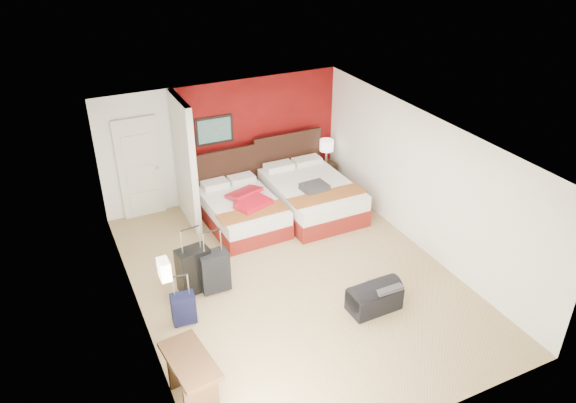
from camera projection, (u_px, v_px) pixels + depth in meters
ground at (293, 278)px, 9.25m from camera, size 6.50×6.50×0.00m
room_walls at (182, 193)px, 9.23m from camera, size 5.02×6.52×2.50m
red_accent_panel at (258, 136)px, 11.48m from camera, size 3.50×0.04×2.50m
partition_wall at (185, 162)px, 10.33m from camera, size 0.12×1.20×2.50m
entry_door at (140, 168)px, 10.62m from camera, size 0.82×0.06×2.05m
bed_left at (242, 212)px, 10.62m from camera, size 1.35×1.88×0.55m
bed_right at (311, 197)px, 11.10m from camera, size 1.51×2.14×0.64m
red_suitcase_open at (249, 199)px, 10.42m from camera, size 0.90×1.05×0.11m
jacket_bundle at (314, 187)px, 10.64m from camera, size 0.52×0.43×0.12m
nightstand at (326, 173)px, 12.17m from camera, size 0.42×0.42×0.52m
table_lamp at (326, 152)px, 11.91m from camera, size 0.37×0.37×0.54m
suitcase_black at (194, 271)px, 8.78m from camera, size 0.54×0.38×0.76m
suitcase_charcoal at (215, 272)px, 8.81m from camera, size 0.47×0.29×0.68m
suitcase_navy at (184, 310)px, 8.16m from camera, size 0.37×0.24×0.49m
duffel_bag at (374, 298)px, 8.46m from camera, size 0.81×0.44×0.41m
jacket_draped at (385, 285)px, 8.36m from camera, size 0.44×0.37×0.06m
desk at (192, 382)px, 6.75m from camera, size 0.58×0.99×0.78m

